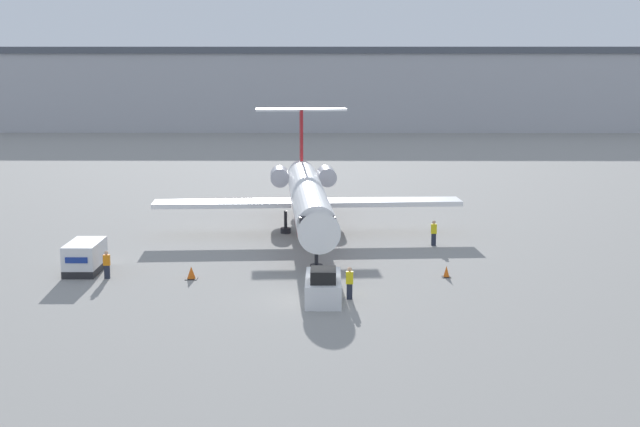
{
  "coord_description": "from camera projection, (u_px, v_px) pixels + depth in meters",
  "views": [
    {
      "loc": [
        0.39,
        -47.27,
        13.11
      ],
      "look_at": [
        0.0,
        10.77,
        3.0
      ],
      "focal_mm": 50.0,
      "sensor_mm": 36.0,
      "label": 1
    }
  ],
  "objects": [
    {
      "name": "ground_plane",
      "position": [
        319.0,
        301.0,
        48.82
      ],
      "size": [
        600.0,
        600.0,
        0.0
      ],
      "primitive_type": "plane",
      "color": "gray"
    },
    {
      "name": "terminal_building",
      "position": [
        324.0,
        89.0,
        165.73
      ],
      "size": [
        180.0,
        16.8,
        15.18
      ],
      "color": "#B2B2B7",
      "rests_on": "ground"
    },
    {
      "name": "airplane_main",
      "position": [
        308.0,
        195.0,
        66.69
      ],
      "size": [
        23.21,
        28.42,
        8.8
      ],
      "color": "white",
      "rests_on": "ground"
    },
    {
      "name": "pushback_tug",
      "position": [
        323.0,
        286.0,
        48.97
      ],
      "size": [
        1.95,
        4.84,
        1.98
      ],
      "color": "silver",
      "rests_on": "ground"
    },
    {
      "name": "luggage_cart",
      "position": [
        85.0,
        257.0,
        55.29
      ],
      "size": [
        1.93,
        3.81,
        1.91
      ],
      "color": "#232326",
      "rests_on": "ground"
    },
    {
      "name": "worker_near_tug",
      "position": [
        350.0,
        282.0,
        49.05
      ],
      "size": [
        0.4,
        0.25,
        1.82
      ],
      "color": "#232838",
      "rests_on": "ground"
    },
    {
      "name": "worker_by_wing",
      "position": [
        434.0,
        232.0,
        63.14
      ],
      "size": [
        0.4,
        0.25,
        1.81
      ],
      "color": "#232838",
      "rests_on": "ground"
    },
    {
      "name": "worker_on_apron",
      "position": [
        107.0,
        264.0,
        53.67
      ],
      "size": [
        0.4,
        0.24,
        1.7
      ],
      "color": "#232838",
      "rests_on": "ground"
    },
    {
      "name": "traffic_cone_left",
      "position": [
        191.0,
        273.0,
        53.65
      ],
      "size": [
        0.71,
        0.71,
        0.77
      ],
      "color": "black",
      "rests_on": "ground"
    },
    {
      "name": "traffic_cone_right",
      "position": [
        446.0,
        272.0,
        54.08
      ],
      "size": [
        0.51,
        0.51,
        0.7
      ],
      "color": "black",
      "rests_on": "ground"
    }
  ]
}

